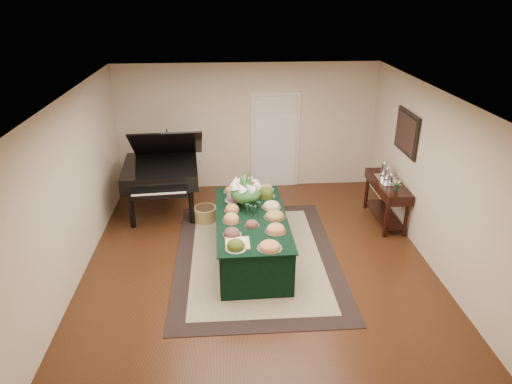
{
  "coord_description": "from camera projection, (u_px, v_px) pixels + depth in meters",
  "views": [
    {
      "loc": [
        -0.47,
        -6.43,
        4.11
      ],
      "look_at": [
        0.0,
        0.3,
        1.05
      ],
      "focal_mm": 32.0,
      "sensor_mm": 36.0,
      "label": 1
    }
  ],
  "objects": [
    {
      "name": "wicker_basket",
      "position": [
        205.0,
        214.0,
        8.69
      ],
      "size": [
        0.44,
        0.44,
        0.27
      ],
      "primitive_type": "cylinder",
      "color": "olive",
      "rests_on": "ground"
    },
    {
      "name": "cutting_board",
      "position": [
        237.0,
        241.0,
        6.49
      ],
      "size": [
        0.35,
        0.35,
        0.1
      ],
      "color": "tan",
      "rests_on": "buffet_table"
    },
    {
      "name": "food_platters",
      "position": [
        253.0,
        211.0,
        7.32
      ],
      "size": [
        1.01,
        2.32,
        0.13
      ],
      "color": "silver",
      "rests_on": "buffet_table"
    },
    {
      "name": "wall_painting",
      "position": [
        407.0,
        133.0,
        8.01
      ],
      "size": [
        0.05,
        0.95,
        0.75
      ],
      "color": "black",
      "rests_on": "ground"
    },
    {
      "name": "floral_centerpiece",
      "position": [
        246.0,
        189.0,
        7.48
      ],
      "size": [
        0.53,
        0.53,
        0.53
      ],
      "color": "black",
      "rests_on": "buffet_table"
    },
    {
      "name": "pink_bouquet",
      "position": [
        397.0,
        183.0,
        7.96
      ],
      "size": [
        0.16,
        0.16,
        0.2
      ],
      "color": "black",
      "rests_on": "mahogany_sideboard"
    },
    {
      "name": "buffet_table",
      "position": [
        251.0,
        237.0,
        7.42
      ],
      "size": [
        1.16,
        2.39,
        0.75
      ],
      "color": "black",
      "rests_on": "ground"
    },
    {
      "name": "area_rug",
      "position": [
        256.0,
        256.0,
        7.58
      ],
      "size": [
        2.65,
        3.71,
        0.01
      ],
      "color": "black",
      "rests_on": "ground"
    },
    {
      "name": "grand_piano",
      "position": [
        161.0,
        171.0,
        8.75
      ],
      "size": [
        1.6,
        1.79,
        1.73
      ],
      "color": "black",
      "rests_on": "ground"
    },
    {
      "name": "ground",
      "position": [
        257.0,
        257.0,
        7.57
      ],
      "size": [
        6.0,
        6.0,
        0.0
      ],
      "primitive_type": "plane",
      "color": "black",
      "rests_on": "ground"
    },
    {
      "name": "tea_service",
      "position": [
        387.0,
        174.0,
        8.41
      ],
      "size": [
        0.34,
        0.58,
        0.3
      ],
      "color": "silver",
      "rests_on": "mahogany_sideboard"
    },
    {
      "name": "mahogany_sideboard",
      "position": [
        387.0,
        190.0,
        8.46
      ],
      "size": [
        0.45,
        1.39,
        0.83
      ],
      "color": "black",
      "rests_on": "ground"
    },
    {
      "name": "green_goblets",
      "position": [
        253.0,
        209.0,
        7.3
      ],
      "size": [
        0.26,
        0.21,
        0.18
      ],
      "color": "black",
      "rests_on": "buffet_table"
    },
    {
      "name": "kitchen_doorway",
      "position": [
        275.0,
        142.0,
        9.88
      ],
      "size": [
        1.05,
        0.07,
        2.1
      ],
      "color": "silver",
      "rests_on": "ground"
    }
  ]
}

